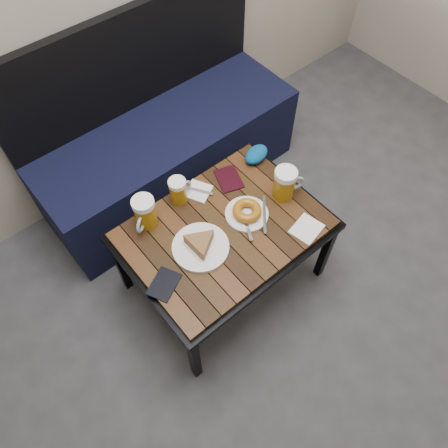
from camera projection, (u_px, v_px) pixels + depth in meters
bench at (166, 148)px, 2.34m from camera, size 1.40×0.50×0.95m
cafe_table at (224, 233)px, 1.85m from camera, size 0.84×0.62×0.47m
beer_mug_left at (145, 212)px, 1.77m from camera, size 0.14×0.12×0.15m
beer_mug_centre at (179, 190)px, 1.85m from camera, size 0.11×0.08×0.12m
beer_mug_right at (285, 183)px, 1.85m from camera, size 0.15×0.12×0.15m
plate_pie at (200, 245)px, 1.74m from camera, size 0.23×0.23×0.07m
plate_bagel at (247, 212)px, 1.83m from camera, size 0.21×0.22×0.05m
napkin_left at (198, 191)px, 1.92m from camera, size 0.14×0.14×0.01m
napkin_right at (307, 229)px, 1.81m from camera, size 0.14×0.13×0.01m
passport_navy at (164, 284)px, 1.67m from camera, size 0.16×0.14×0.01m
passport_burgundy at (229, 179)px, 1.96m from camera, size 0.14×0.16×0.01m
knit_pouch at (256, 154)px, 2.00m from camera, size 0.15×0.11×0.06m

